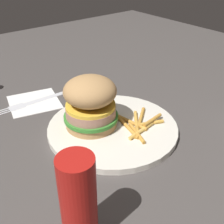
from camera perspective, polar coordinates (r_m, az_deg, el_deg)
name	(u,v)px	position (r m, az deg, el deg)	size (l,w,h in m)	color
ground_plane	(105,134)	(0.57, -1.39, -4.37)	(1.60, 1.60, 0.00)	#47423F
plate	(112,128)	(0.57, 0.00, -3.08)	(0.25, 0.25, 0.01)	silver
sandwich	(90,102)	(0.55, -4.28, 1.92)	(0.11, 0.11, 0.10)	tan
fries_pile	(138,125)	(0.57, 5.23, -2.52)	(0.11, 0.10, 0.01)	gold
napkin	(34,102)	(0.70, -15.11, 1.95)	(0.11, 0.11, 0.00)	white
fork	(33,101)	(0.69, -15.26, 2.09)	(0.03, 0.17, 0.00)	silver
ketchup_bottle	(78,202)	(0.35, -6.64, -17.16)	(0.04, 0.04, 0.13)	#B21914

